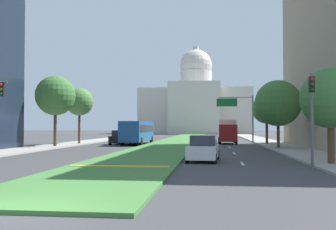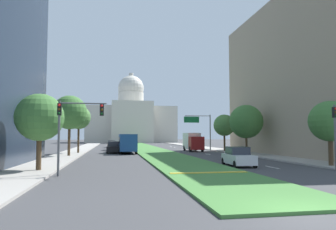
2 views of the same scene
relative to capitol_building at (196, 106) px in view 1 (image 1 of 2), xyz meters
The scene contains 20 objects.
ground_plane 56.14m from the capitol_building, 90.00° to the right, with size 260.00×260.00×0.00m, color #3D3D3F.
grass_median 61.71m from the capitol_building, 90.00° to the right, with size 6.25×101.46×0.14m, color #427A38.
median_curb_nose 100.97m from the capitol_building, 90.00° to the right, with size 5.63×0.50×0.04m, color gold.
lane_dashes_right 65.60m from the capitol_building, 83.80° to the right, with size 0.16×75.62×0.01m.
sidewalk_left 68.52m from the capitol_building, 100.95° to the right, with size 4.00×101.46×0.15m, color #9E9991.
sidewalk_right 68.52m from the capitol_building, 79.05° to the right, with size 4.00×101.46×0.15m, color #9E9991.
capitol_building is the anchor object (origin of this frame).
traffic_light_near_right 101.01m from the capitol_building, 84.07° to the right, with size 0.28×0.35×5.20m.
overhead_guide_sign 68.67m from the capitol_building, 82.59° to the right, with size 4.99×0.20×6.50m.
street_tree_right_near 98.28m from the capitol_building, 82.85° to the right, with size 3.63×3.63×5.87m.
street_tree_left_mid 80.87m from the capitol_building, 98.82° to the right, with size 4.46×4.46×8.02m.
street_tree_right_mid 81.53m from the capitol_building, 81.60° to the right, with size 4.78×4.78×7.13m.
street_tree_left_far 74.25m from the capitol_building, 99.26° to the right, with size 3.58×3.58×7.30m.
street_tree_right_far 72.71m from the capitol_building, 80.51° to the right, with size 3.69×3.69×6.34m.
sedan_lead_stopped 95.52m from the capitol_building, 87.27° to the right, with size 2.24×4.55×1.74m.
sedan_midblock 73.25m from the capitol_building, 95.25° to the right, with size 2.12×4.62×1.82m.
sedan_distant 64.00m from the capitol_building, 96.15° to the right, with size 2.00×4.37×1.72m.
sedan_far_horizon 51.61m from the capitol_building, 97.98° to the right, with size 1.85×4.59×1.64m.
box_truck_delivery 69.50m from the capitol_building, 84.08° to the right, with size 2.40×6.40×3.20m.
city_bus 72.51m from the capitol_building, 93.60° to the right, with size 2.62×11.00×2.95m.
Camera 1 is at (5.14, -9.93, 2.40)m, focal length 41.61 mm.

